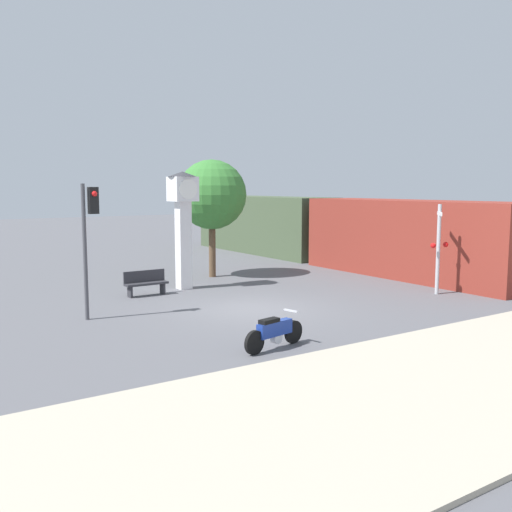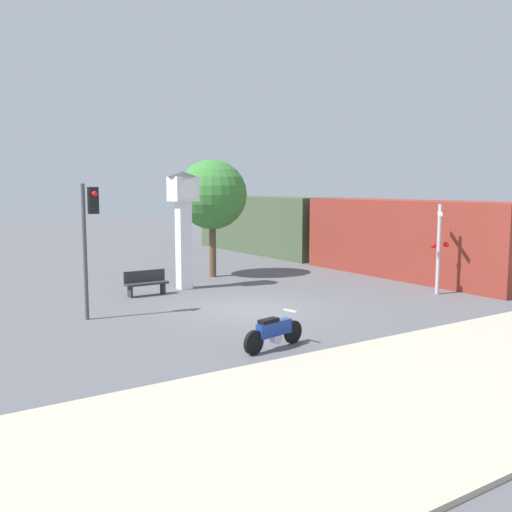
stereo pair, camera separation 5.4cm
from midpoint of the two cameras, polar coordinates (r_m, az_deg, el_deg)
name	(u,v)px [view 1 (the left image)]	position (r m, az deg, el deg)	size (l,w,h in m)	color
ground_plane	(252,309)	(18.76, -0.49, -5.34)	(120.00, 120.00, 0.00)	#56565B
sidewalk_strip	(464,376)	(12.96, 20.00, -11.21)	(36.00, 6.00, 0.10)	#B2A893
motorcycle	(274,332)	(14.21, 1.75, -7.59)	(1.99, 0.60, 0.89)	black
clock_tower	(183,212)	(22.34, -7.38, 4.42)	(1.13, 1.13, 4.58)	white
freight_train	(326,230)	(30.30, 6.97, 2.56)	(2.80, 22.74, 3.40)	maroon
traffic_light	(89,226)	(17.71, -16.44, 2.85)	(0.50, 0.35, 4.09)	#47474C
railroad_crossing_signal	(439,245)	(22.16, 17.73, 1.05)	(0.90, 0.82, 3.36)	#B7B7BC
street_tree	(212,195)	(25.21, -4.51, 6.10)	(3.06, 3.06, 5.18)	brown
bench	(146,282)	(21.43, -11.05, -2.59)	(1.60, 0.44, 0.92)	#2D2D33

